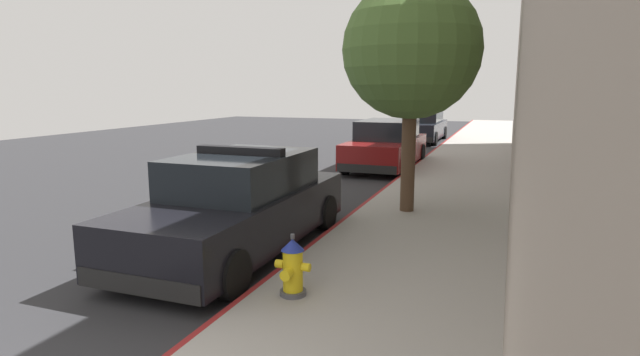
# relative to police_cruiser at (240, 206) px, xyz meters

# --- Properties ---
(ground_plane) EXTENTS (33.32, 60.00, 0.20)m
(ground_plane) POSITION_rel_police_cruiser_xyz_m (-3.41, 4.83, -0.84)
(ground_plane) COLOR #2B2B2D
(sidewalk_pavement) EXTENTS (2.90, 60.00, 0.13)m
(sidewalk_pavement) POSITION_rel_police_cruiser_xyz_m (2.59, 4.83, -0.68)
(sidewalk_pavement) COLOR #9E9991
(sidewalk_pavement) RESTS_ON ground
(curb_painted_edge) EXTENTS (0.08, 60.00, 0.13)m
(curb_painted_edge) POSITION_rel_police_cruiser_xyz_m (1.10, 4.83, -0.68)
(curb_painted_edge) COLOR maroon
(curb_painted_edge) RESTS_ON ground
(police_cruiser) EXTENTS (1.94, 4.84, 1.68)m
(police_cruiser) POSITION_rel_police_cruiser_xyz_m (0.00, 0.00, 0.00)
(police_cruiser) COLOR black
(police_cruiser) RESTS_ON ground
(parked_car_silver_ahead) EXTENTS (1.94, 4.84, 1.56)m
(parked_car_silver_ahead) POSITION_rel_police_cruiser_xyz_m (0.18, 9.35, -0.00)
(parked_car_silver_ahead) COLOR maroon
(parked_car_silver_ahead) RESTS_ON ground
(parked_car_dark_far) EXTENTS (1.94, 4.84, 1.56)m
(parked_car_dark_far) POSITION_rel_police_cruiser_xyz_m (-0.14, 18.29, -0.00)
(parked_car_dark_far) COLOR black
(parked_car_dark_far) RESTS_ON ground
(fire_hydrant) EXTENTS (0.44, 0.40, 0.76)m
(fire_hydrant) POSITION_rel_police_cruiser_xyz_m (1.64, -1.64, -0.26)
(fire_hydrant) COLOR #4C4C51
(fire_hydrant) RESTS_ON sidewalk_pavement
(street_tree) EXTENTS (2.69, 2.69, 4.54)m
(street_tree) POSITION_rel_police_cruiser_xyz_m (2.08, 3.14, 2.57)
(street_tree) COLOR brown
(street_tree) RESTS_ON sidewalk_pavement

